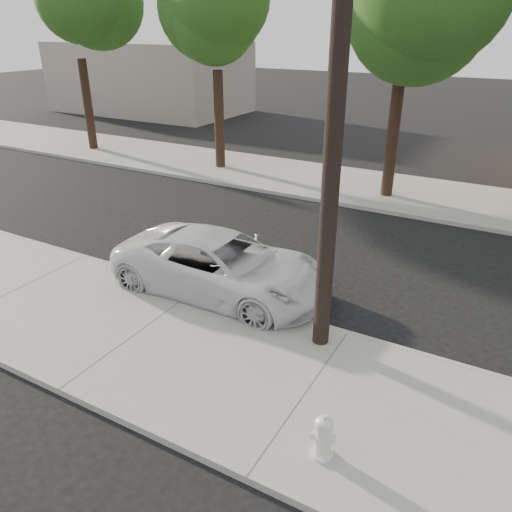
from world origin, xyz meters
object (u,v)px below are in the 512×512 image
Objects in this scene: fire_hydrant at (323,438)px; traffic_cone at (220,292)px; utility_pole at (335,123)px; police_cruiser at (222,265)px.

traffic_cone reaches higher than fire_hydrant.
traffic_cone is at bearing 125.50° from fire_hydrant.
utility_pole reaches higher than traffic_cone.
utility_pole is 4.95m from traffic_cone.
fire_hydrant is 4.92m from traffic_cone.
fire_hydrant is at bearing -38.35° from traffic_cone.
utility_pole is at bearing -108.59° from police_cruiser.
utility_pole reaches higher than fire_hydrant.
fire_hydrant is at bearing -66.92° from utility_pole.
utility_pole is 5.21m from fire_hydrant.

